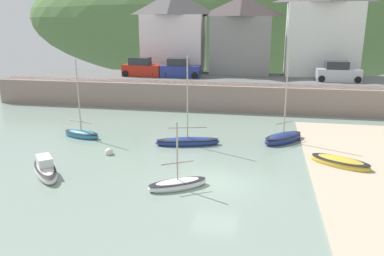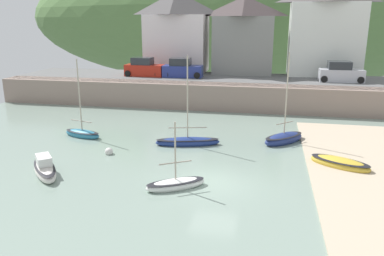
{
  "view_description": "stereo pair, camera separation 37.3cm",
  "coord_description": "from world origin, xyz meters",
  "views": [
    {
      "loc": [
        2.17,
        -18.91,
        8.34
      ],
      "look_at": [
        -2.3,
        5.5,
        1.29
      ],
      "focal_mm": 36.32,
      "sensor_mm": 36.0,
      "label": 1
    },
    {
      "loc": [
        2.54,
        -18.84,
        8.34
      ],
      "look_at": [
        -2.3,
        5.5,
        1.29
      ],
      "focal_mm": 36.32,
      "sensor_mm": 36.0,
      "label": 2
    }
  ],
  "objects": [
    {
      "name": "waterfront_building_centre",
      "position": [
        -0.41,
        25.2,
        6.6
      ],
      "size": [
        6.72,
        5.23,
        8.23
      ],
      "color": "gray",
      "rests_on": "ground"
    },
    {
      "name": "sailboat_white_hull",
      "position": [
        3.78,
        7.6,
        0.3
      ],
      "size": [
        3.27,
        3.34,
        6.41
      ],
      "rotation": [
        0.0,
        0.0,
        0.81
      ],
      "color": "navy",
      "rests_on": "ground"
    },
    {
      "name": "sailboat_blue_trim",
      "position": [
        -2.66,
        5.78,
        0.26
      ],
      "size": [
        4.49,
        2.08,
        6.19
      ],
      "rotation": [
        0.0,
        0.0,
        0.25
      ],
      "color": "navy",
      "rests_on": "ground"
    },
    {
      "name": "waterfront_building_right",
      "position": [
        8.16,
        25.2,
        7.19
      ],
      "size": [
        7.71,
        4.85,
        9.42
      ],
      "color": "silver",
      "rests_on": "ground"
    },
    {
      "name": "mooring_buoy",
      "position": [
        -7.19,
        2.99,
        0.16
      ],
      "size": [
        0.52,
        0.52,
        0.52
      ],
      "color": "silver",
      "rests_on": "ground"
    },
    {
      "name": "sailboat_nearest_shore",
      "position": [
        -1.82,
        -1.17,
        0.22
      ],
      "size": [
        3.16,
        2.45,
        3.62
      ],
      "rotation": [
        0.0,
        0.0,
        0.55
      ],
      "color": "white",
      "rests_on": "ground"
    },
    {
      "name": "sailboat_far_left",
      "position": [
        -10.58,
        6.16,
        0.27
      ],
      "size": [
        3.16,
        1.77,
        5.78
      ],
      "rotation": [
        0.0,
        0.0,
        -0.27
      ],
      "color": "teal",
      "rests_on": "ground"
    },
    {
      "name": "rowboat_small_beached",
      "position": [
        -9.36,
        -0.8,
        0.31
      ],
      "size": [
        3.13,
        3.45,
        1.26
      ],
      "rotation": [
        0.0,
        0.0,
        -0.87
      ],
      "color": "silver",
      "rests_on": "ground"
    },
    {
      "name": "parked_car_by_wall",
      "position": [
        -6.36,
        20.7,
        3.2
      ],
      "size": [
        4.17,
        1.87,
        1.95
      ],
      "rotation": [
        0.0,
        0.0,
        0.04
      ],
      "color": "navy",
      "rests_on": "ground"
    },
    {
      "name": "quay_seawall",
      "position": [
        0.0,
        17.5,
        1.36
      ],
      "size": [
        48.0,
        9.4,
        2.4
      ],
      "color": "gray",
      "rests_on": "ground"
    },
    {
      "name": "parked_car_near_slipway",
      "position": [
        -10.48,
        20.7,
        3.2
      ],
      "size": [
        4.17,
        1.87,
        1.95
      ],
      "rotation": [
        0.0,
        0.0,
        -0.04
      ],
      "color": "#AF2416",
      "rests_on": "ground"
    },
    {
      "name": "sailboat_tall_mast",
      "position": [
        6.84,
        3.45,
        0.24
      ],
      "size": [
        3.66,
        2.79,
        0.76
      ],
      "rotation": [
        0.0,
        0.0,
        -0.49
      ],
      "color": "gold",
      "rests_on": "ground"
    },
    {
      "name": "waterfront_building_left",
      "position": [
        -8.02,
        25.2,
        6.92
      ],
      "size": [
        7.17,
        4.41,
        8.83
      ],
      "color": "white",
      "rests_on": "ground"
    },
    {
      "name": "hillside_backdrop",
      "position": [
        -2.39,
        55.2,
        8.47
      ],
      "size": [
        80.0,
        44.0,
        24.2
      ],
      "color": "#547942",
      "rests_on": "ground"
    },
    {
      "name": "parked_car_end_of_row",
      "position": [
        9.34,
        20.7,
        3.2
      ],
      "size": [
        4.11,
        1.82,
        1.95
      ],
      "rotation": [
        0.0,
        0.0,
        0.01
      ],
      "color": "#B6B9C2",
      "rests_on": "ground"
    }
  ]
}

